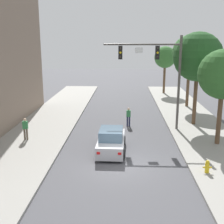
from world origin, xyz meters
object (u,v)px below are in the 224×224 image
(car_lead_silver, at_px, (111,141))
(street_tree_nearest, at_px, (223,75))
(street_tree_farthest, at_px, (165,57))
(fire_hydrant, at_px, (207,166))
(pedestrian_crossing_road, at_px, (128,116))
(pedestrian_sidewalk_left_walker, at_px, (25,128))
(traffic_signal_mast, at_px, (158,66))
(street_tree_second, at_px, (198,57))
(street_tree_third, at_px, (190,53))

(car_lead_silver, height_order, street_tree_nearest, street_tree_nearest)
(street_tree_farthest, bearing_deg, fire_hydrant, -92.05)
(pedestrian_crossing_road, xyz_separation_m, street_tree_nearest, (6.22, -4.55, 4.10))
(pedestrian_sidewalk_left_walker, relative_size, street_tree_nearest, 0.25)
(traffic_signal_mast, relative_size, pedestrian_sidewalk_left_walker, 4.57)
(pedestrian_crossing_road, bearing_deg, fire_hydrant, -65.71)
(pedestrian_sidewalk_left_walker, xyz_separation_m, fire_hydrant, (11.77, -5.00, -0.56))
(car_lead_silver, distance_m, street_tree_farthest, 23.29)
(car_lead_silver, height_order, pedestrian_crossing_road, pedestrian_crossing_road)
(car_lead_silver, relative_size, pedestrian_crossing_road, 2.61)
(fire_hydrant, xyz_separation_m, street_tree_second, (1.48, 9.79, 5.41))
(street_tree_third, bearing_deg, traffic_signal_mast, -116.47)
(street_tree_nearest, bearing_deg, traffic_signal_mast, 138.55)
(street_tree_second, bearing_deg, pedestrian_crossing_road, -175.37)
(street_tree_second, bearing_deg, car_lead_silver, -136.93)
(pedestrian_sidewalk_left_walker, bearing_deg, car_lead_silver, -14.81)
(street_tree_second, height_order, street_tree_farthest, street_tree_second)
(traffic_signal_mast, bearing_deg, street_tree_farthest, 80.51)
(pedestrian_crossing_road, bearing_deg, car_lead_silver, -101.51)
(street_tree_nearest, bearing_deg, pedestrian_crossing_road, 143.83)
(traffic_signal_mast, distance_m, street_tree_nearest, 5.28)
(pedestrian_sidewalk_left_walker, bearing_deg, street_tree_third, 40.14)
(car_lead_silver, bearing_deg, pedestrian_crossing_road, 78.49)
(car_lead_silver, bearing_deg, street_tree_farthest, 73.92)
(street_tree_second, xyz_separation_m, street_tree_third, (0.88, 7.13, 0.01))
(car_lead_silver, xyz_separation_m, fire_hydrant, (5.44, -3.32, -0.22))
(pedestrian_sidewalk_left_walker, bearing_deg, fire_hydrant, -23.00)
(street_tree_second, bearing_deg, street_tree_nearest, -84.04)
(street_tree_nearest, height_order, street_tree_second, street_tree_second)
(pedestrian_crossing_road, bearing_deg, traffic_signal_mast, -25.01)
(street_tree_farthest, bearing_deg, street_tree_nearest, -86.93)
(fire_hydrant, bearing_deg, street_tree_third, 82.05)
(street_tree_nearest, distance_m, street_tree_farthest, 20.56)
(traffic_signal_mast, distance_m, street_tree_farthest, 17.28)
(car_lead_silver, xyz_separation_m, street_tree_second, (6.92, 6.47, 5.19))
(car_lead_silver, distance_m, pedestrian_crossing_road, 6.13)
(street_tree_third, bearing_deg, car_lead_silver, -119.84)
(car_lead_silver, xyz_separation_m, street_tree_nearest, (7.44, 1.46, 4.29))
(traffic_signal_mast, height_order, car_lead_silver, traffic_signal_mast)
(traffic_signal_mast, distance_m, street_tree_second, 3.80)
(pedestrian_sidewalk_left_walker, height_order, fire_hydrant, pedestrian_sidewalk_left_walker)
(car_lead_silver, relative_size, street_tree_farthest, 0.67)
(fire_hydrant, height_order, street_tree_second, street_tree_second)
(street_tree_nearest, xyz_separation_m, street_tree_farthest, (-1.10, 20.53, -0.00))
(street_tree_nearest, height_order, street_tree_third, street_tree_third)
(pedestrian_sidewalk_left_walker, bearing_deg, street_tree_nearest, -0.89)
(car_lead_silver, bearing_deg, street_tree_third, 60.16)
(pedestrian_crossing_road, height_order, street_tree_second, street_tree_second)
(street_tree_second, distance_m, street_tree_farthest, 15.56)
(street_tree_third, bearing_deg, street_tree_second, -97.02)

